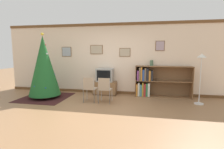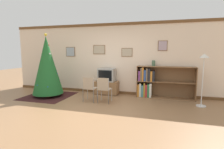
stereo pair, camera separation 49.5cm
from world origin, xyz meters
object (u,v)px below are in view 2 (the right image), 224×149
at_px(television, 107,75).
at_px(folding_chair_right, 104,88).
at_px(christmas_tree, 47,65).
at_px(folding_chair_left, 89,87).
at_px(standing_lamp, 204,66).
at_px(vase, 154,63).
at_px(bookshelf, 154,82).
at_px(tv_console, 107,88).

xyz_separation_m(television, folding_chair_right, (0.25, -1.09, -0.28)).
distance_m(christmas_tree, television, 2.19).
distance_m(folding_chair_left, standing_lamp, 3.52).
xyz_separation_m(christmas_tree, folding_chair_right, (2.24, -0.25, -0.66)).
bearing_deg(vase, folding_chair_left, -148.98).
bearing_deg(vase, bookshelf, -46.69).
relative_size(folding_chair_left, bookshelf, 0.42).
distance_m(television, vase, 1.78).
xyz_separation_m(television, vase, (1.71, 0.09, 0.47)).
height_order(christmas_tree, bookshelf, christmas_tree).
relative_size(christmas_tree, standing_lamp, 1.44).
bearing_deg(folding_chair_left, christmas_tree, 171.80).
relative_size(christmas_tree, tv_console, 2.59).
bearing_deg(bookshelf, tv_console, -178.26).
bearing_deg(vase, christmas_tree, -165.89).
distance_m(folding_chair_right, vase, 2.02).
bearing_deg(tv_console, vase, 2.93).
distance_m(folding_chair_left, folding_chair_right, 0.50).
height_order(tv_console, bookshelf, bookshelf).
height_order(television, bookshelf, bookshelf).
relative_size(television, vase, 3.01).
height_order(christmas_tree, folding_chair_left, christmas_tree).
relative_size(tv_console, standing_lamp, 0.56).
relative_size(christmas_tree, folding_chair_right, 2.76).
distance_m(tv_console, vase, 1.97).
xyz_separation_m(tv_console, folding_chair_right, (0.25, -1.09, 0.22)).
xyz_separation_m(folding_chair_right, standing_lamp, (2.91, 0.46, 0.73)).
xyz_separation_m(tv_console, television, (0.00, -0.00, 0.50)).
distance_m(tv_console, bookshelf, 1.77).
relative_size(tv_console, bookshelf, 0.44).
height_order(tv_console, folding_chair_left, folding_chair_left).
height_order(christmas_tree, folding_chair_right, christmas_tree).
bearing_deg(standing_lamp, folding_chair_right, -171.09).
xyz_separation_m(tv_console, standing_lamp, (3.16, -0.64, 0.95)).
relative_size(bookshelf, vase, 9.48).
relative_size(television, standing_lamp, 0.40).
distance_m(vase, standing_lamp, 1.62).
distance_m(bookshelf, standing_lamp, 1.71).
height_order(christmas_tree, vase, christmas_tree).
bearing_deg(standing_lamp, vase, 153.54).
height_order(folding_chair_right, standing_lamp, standing_lamp).
relative_size(tv_console, folding_chair_right, 1.06).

